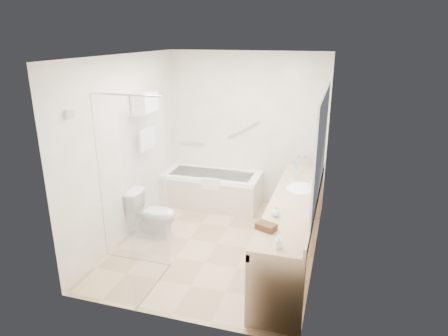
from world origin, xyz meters
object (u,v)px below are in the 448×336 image
(bathtub, at_px, (212,189))
(water_bottle_left, at_px, (305,162))
(toilet, at_px, (153,214))
(amenity_basket, at_px, (266,227))
(vanity_counter, at_px, (293,215))

(bathtub, bearing_deg, water_bottle_left, -5.26)
(toilet, distance_m, water_bottle_left, 2.35)
(amenity_basket, bearing_deg, water_bottle_left, 85.59)
(bathtub, relative_size, water_bottle_left, 9.14)
(bathtub, bearing_deg, vanity_counter, -42.35)
(vanity_counter, relative_size, water_bottle_left, 15.42)
(vanity_counter, bearing_deg, toilet, 176.75)
(bathtub, distance_m, vanity_counter, 2.09)
(vanity_counter, height_order, toilet, vanity_counter)
(toilet, xyz_separation_m, water_bottle_left, (1.96, 1.14, 0.60))
(amenity_basket, distance_m, water_bottle_left, 2.14)
(bathtub, xyz_separation_m, toilet, (-0.45, -1.28, 0.06))
(amenity_basket, bearing_deg, toilet, 151.15)
(vanity_counter, bearing_deg, water_bottle_left, 90.45)
(vanity_counter, xyz_separation_m, toilet, (-1.97, 0.11, -0.31))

